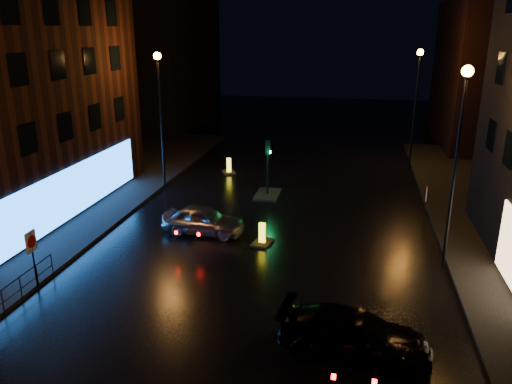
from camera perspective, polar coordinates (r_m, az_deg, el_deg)
ground at (r=17.73m, az=-2.93°, el=-14.88°), size 120.00×120.00×0.00m
pavement_left at (r=30.15m, az=-25.62°, el=-2.24°), size 12.00×44.00×0.15m
building_far_left at (r=53.27m, az=-10.84°, el=14.98°), size 8.00×16.00×14.00m
building_far_right at (r=47.86m, az=25.47°, el=12.06°), size 8.00×14.00×12.00m
street_lamp_lfar at (r=30.93m, az=-10.92°, el=10.22°), size 0.44×0.44×8.37m
street_lamp_rnear at (r=21.18m, az=22.17°, el=5.65°), size 0.44×0.44×8.37m
street_lamp_rfar at (r=36.83m, az=17.87°, el=10.91°), size 0.44×0.44×8.37m
traffic_signal at (r=30.24m, az=1.33°, el=0.52°), size 1.40×2.40×3.45m
guard_railing at (r=19.94m, az=-27.06°, el=-10.59°), size 0.05×6.04×1.00m
silver_hatchback at (r=24.74m, az=-6.04°, el=-3.21°), size 4.14×1.90×1.38m
dark_sedan at (r=16.31m, az=11.18°, el=-15.64°), size 4.92×2.53×1.36m
bollard_near at (r=23.57m, az=0.71°, el=-5.44°), size 1.01×1.33×1.05m
bollard_far at (r=35.07m, az=-3.12°, el=2.54°), size 1.26×1.47×1.09m
road_sign_left at (r=20.69m, az=-24.25°, el=-5.73°), size 0.08×0.60×2.47m
road_sign_right at (r=26.59m, az=18.85°, el=-0.53°), size 0.11×0.51×2.12m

